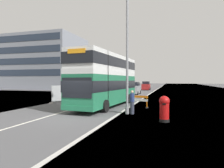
{
  "coord_description": "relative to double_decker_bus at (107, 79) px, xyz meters",
  "views": [
    {
      "loc": [
        6.45,
        -11.69,
        2.54
      ],
      "look_at": [
        1.58,
        4.72,
        2.2
      ],
      "focal_mm": 32.14,
      "sensor_mm": 36.0,
      "label": 1
    }
  ],
  "objects": [
    {
      "name": "construction_site_fence",
      "position": [
        -6.46,
        10.66,
        -1.69
      ],
      "size": [
        0.44,
        20.6,
        1.96
      ],
      "color": "#A8AAAD",
      "rests_on": "ground"
    },
    {
      "name": "lamppost_foreground",
      "position": [
        2.81,
        -3.78,
        1.94
      ],
      "size": [
        0.29,
        0.7,
        9.62
      ],
      "color": "gray",
      "rests_on": "ground"
    },
    {
      "name": "bare_tree_far_verge_mid",
      "position": [
        -12.66,
        46.57,
        -0.38
      ],
      "size": [
        1.97,
        2.45,
        4.6
      ],
      "color": "#4C3D2D",
      "rests_on": "ground"
    },
    {
      "name": "pedestrian_at_kerb",
      "position": [
        3.18,
        -3.74,
        -1.73
      ],
      "size": [
        0.34,
        0.34,
        1.77
      ],
      "color": "#2D3342",
      "rests_on": "ground"
    },
    {
      "name": "car_receding_far",
      "position": [
        -0.18,
        32.78,
        -1.59
      ],
      "size": [
        1.96,
        4.42,
        2.19
      ],
      "color": "maroon",
      "rests_on": "ground"
    },
    {
      "name": "roadworks_barrier",
      "position": [
        3.15,
        -0.1,
        -1.93
      ],
      "size": [
        1.62,
        0.63,
        1.11
      ],
      "color": "orange",
      "rests_on": "ground"
    },
    {
      "name": "bare_tree_far_verge_near",
      "position": [
        -10.63,
        21.61,
        -0.82
      ],
      "size": [
        2.07,
        3.16,
        3.44
      ],
      "color": "#4C3D2D",
      "rests_on": "ground"
    },
    {
      "name": "backdrop_office_block",
      "position": [
        -30.77,
        34.82,
        5.14
      ],
      "size": [
        20.55,
        16.49,
        15.53
      ],
      "color": "gray",
      "rests_on": "ground"
    },
    {
      "name": "red_pillar_postbox",
      "position": [
        5.57,
        -5.91,
        -1.76
      ],
      "size": [
        0.63,
        0.63,
        1.58
      ],
      "color": "black",
      "rests_on": "ground"
    },
    {
      "name": "double_decker_bus",
      "position": [
        0.0,
        0.0,
        0.0
      ],
      "size": [
        3.49,
        11.58,
        4.93
      ],
      "color": "#1E6B47",
      "rests_on": "ground"
    },
    {
      "name": "car_oncoming_near",
      "position": [
        -0.53,
        17.36,
        -1.59
      ],
      "size": [
        2.07,
        4.55,
        2.18
      ],
      "color": "gray",
      "rests_on": "ground"
    },
    {
      "name": "ground",
      "position": [
        0.12,
        -6.63,
        -2.67
      ],
      "size": [
        140.0,
        280.0,
        0.1
      ],
      "color": "#4C4C4F"
    },
    {
      "name": "car_receding_mid",
      "position": [
        -4.42,
        25.09,
        -1.6
      ],
      "size": [
        1.92,
        3.99,
        2.2
      ],
      "color": "silver",
      "rests_on": "ground"
    }
  ]
}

